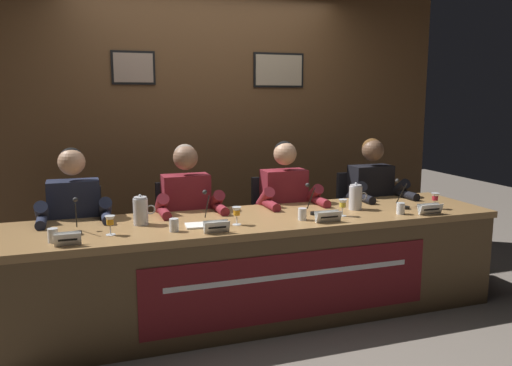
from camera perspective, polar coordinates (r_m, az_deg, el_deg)
The scene contains 30 objects.
ground_plane at distance 3.96m, azimuth 0.00°, elevation -14.11°, with size 12.00×12.00×0.00m, color #70665B.
wall_back_panelled at distance 4.96m, azimuth -5.24°, elevation 6.19°, with size 4.79×0.14×2.60m.
conference_table at distance 3.68m, azimuth 0.63°, elevation -7.55°, with size 3.59×0.83×0.73m.
chair_far_left at distance 4.19m, azimuth -19.09°, elevation -6.96°, with size 0.44×0.44×0.90m.
panelist_far_left at distance 3.93m, azimuth -19.30°, elevation -3.89°, with size 0.51×0.48×1.23m.
nameplate_far_left at distance 3.22m, azimuth -20.00°, elevation -5.82°, with size 0.15×0.06×0.08m.
juice_glass_far_left at distance 3.37m, azimuth -15.76°, elevation -4.12°, with size 0.06×0.06×0.12m.
water_cup_far_left at distance 3.32m, azimuth -21.44°, elevation -5.47°, with size 0.06×0.06×0.08m.
microphone_far_left at distance 3.48m, azimuth -19.15°, elevation -4.03°, with size 0.06×0.17×0.22m.
chair_center_left at distance 4.26m, azimuth -7.93°, elevation -6.24°, with size 0.44×0.44×0.90m.
panelist_center_left at distance 4.00m, azimuth -7.46°, elevation -3.18°, with size 0.51×0.48×1.23m.
nameplate_center_left at distance 3.31m, azimuth -4.36°, elevation -4.83°, with size 0.16×0.06×0.08m.
juice_glass_center_left at distance 3.50m, azimuth -2.13°, elevation -3.25°, with size 0.06×0.06×0.12m.
water_cup_center_left at distance 3.38m, azimuth -9.00°, elevation -4.67°, with size 0.06×0.06×0.08m.
microphone_center_left at distance 3.57m, azimuth -5.32°, elevation -3.23°, with size 0.06×0.17×0.22m.
chair_center_right at distance 4.48m, azimuth 2.47°, elevation -5.35°, with size 0.44×0.44×0.90m.
panelist_center_right at distance 4.24m, azimuth 3.48°, elevation -2.40°, with size 0.51×0.48×1.23m.
nameplate_center_right at distance 3.61m, azimuth 7.95°, elevation -3.67°, with size 0.19×0.06×0.08m.
juice_glass_center_right at distance 3.80m, azimuth 9.51°, elevation -2.35°, with size 0.06×0.06×0.12m.
water_cup_center_right at distance 3.65m, azimuth 5.11°, elevation -3.50°, with size 0.06×0.06×0.08m.
microphone_center_right at distance 3.86m, azimuth 6.17°, elevation -2.27°, with size 0.06×0.17×0.22m.
chair_far_right at distance 4.84m, azimuth 11.59°, elevation -4.43°, with size 0.44×0.44×0.90m.
panelist_far_right at distance 4.61m, azimuth 12.96°, elevation -1.65°, with size 0.51×0.48×1.23m.
nameplate_far_right at distance 4.02m, azimuth 18.60°, elevation -2.73°, with size 0.19×0.06×0.08m.
juice_glass_far_right at distance 4.22m, azimuth 19.10°, elevation -1.56°, with size 0.06×0.06×0.12m.
water_cup_far_right at distance 3.97m, azimuth 15.62°, elevation -2.78°, with size 0.06×0.06×0.08m.
microphone_far_right at distance 4.19m, azimuth 15.85°, elevation -1.64°, with size 0.06×0.17×0.22m.
water_pitcher_left_side at distance 3.58m, azimuth -12.55°, elevation -3.02°, with size 0.15×0.10×0.21m.
water_pitcher_right_side at distance 4.04m, azimuth 10.93°, elevation -1.55°, with size 0.15×0.10×0.21m.
document_stack_center_left at distance 3.50m, azimuth -6.03°, elevation -4.64°, with size 0.22×0.17×0.01m.
Camera 1 is at (-1.19, -3.43, 1.59)m, focal length 36.36 mm.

